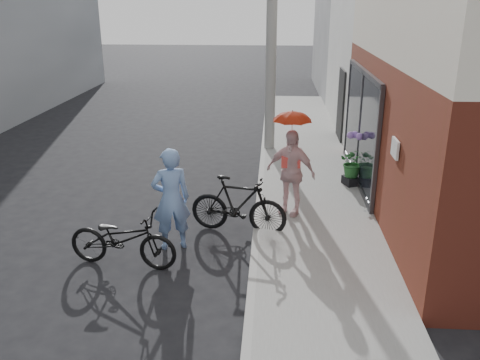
# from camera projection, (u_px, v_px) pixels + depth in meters

# --- Properties ---
(ground) EXTENTS (80.00, 80.00, 0.00)m
(ground) POSITION_uv_depth(u_px,v_px,m) (201.00, 249.00, 8.75)
(ground) COLOR black
(ground) RESTS_ON ground
(sidewalk) EXTENTS (2.20, 24.00, 0.12)m
(sidewalk) POSITION_uv_depth(u_px,v_px,m) (315.00, 205.00, 10.48)
(sidewalk) COLOR gray
(sidewalk) RESTS_ON ground
(curb) EXTENTS (0.12, 24.00, 0.12)m
(curb) POSITION_uv_depth(u_px,v_px,m) (259.00, 203.00, 10.55)
(curb) COLOR #9E9E99
(curb) RESTS_ON ground
(plaster_building) EXTENTS (8.00, 6.00, 7.00)m
(plaster_building) POSITION_uv_depth(u_px,v_px,m) (471.00, 18.00, 15.56)
(plaster_building) COLOR white
(plaster_building) RESTS_ON ground
(east_building_far) EXTENTS (8.00, 8.00, 7.00)m
(east_building_far) POSITION_uv_depth(u_px,v_px,m) (414.00, 12.00, 22.13)
(east_building_far) COLOR gray
(east_building_far) RESTS_ON ground
(utility_pole) EXTENTS (0.28, 0.28, 7.00)m
(utility_pole) POSITION_uv_depth(u_px,v_px,m) (272.00, 22.00, 13.13)
(utility_pole) COLOR #9E9E99
(utility_pole) RESTS_ON ground
(officer) EXTENTS (0.76, 0.63, 1.79)m
(officer) POSITION_uv_depth(u_px,v_px,m) (171.00, 199.00, 8.54)
(officer) COLOR #7294CB
(officer) RESTS_ON ground
(bike_left) EXTENTS (1.87, 0.88, 0.95)m
(bike_left) POSITION_uv_depth(u_px,v_px,m) (122.00, 239.00, 8.08)
(bike_left) COLOR black
(bike_left) RESTS_ON ground
(bike_right) EXTENTS (1.86, 0.85, 1.08)m
(bike_right) POSITION_uv_depth(u_px,v_px,m) (238.00, 205.00, 9.23)
(bike_right) COLOR black
(bike_right) RESTS_ON ground
(kimono_woman) EXTENTS (1.06, 0.78, 1.67)m
(kimono_woman) POSITION_uv_depth(u_px,v_px,m) (290.00, 172.00, 9.67)
(kimono_woman) COLOR beige
(kimono_woman) RESTS_ON sidewalk
(parasol) EXTENTS (0.71, 0.71, 0.62)m
(parasol) POSITION_uv_depth(u_px,v_px,m) (293.00, 113.00, 9.28)
(parasol) COLOR red
(parasol) RESTS_ON kimono_woman
(planter) EXTENTS (0.46, 0.46, 0.19)m
(planter) POSITION_uv_depth(u_px,v_px,m) (352.00, 180.00, 11.43)
(planter) COLOR black
(planter) RESTS_ON sidewalk
(potted_plant) EXTENTS (0.61, 0.53, 0.67)m
(potted_plant) POSITION_uv_depth(u_px,v_px,m) (353.00, 162.00, 11.28)
(potted_plant) COLOR #27622B
(potted_plant) RESTS_ON planter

